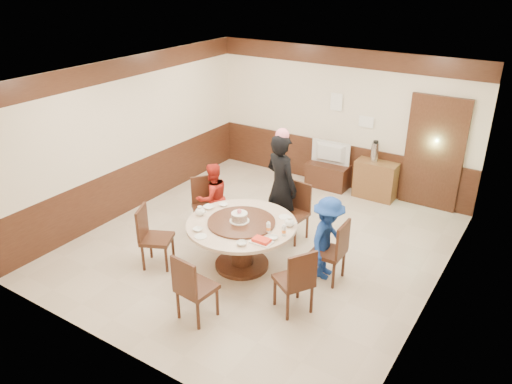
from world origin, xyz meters
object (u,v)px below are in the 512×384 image
Objects in this scene: birthday_cake at (239,217)px; side_cabinet at (376,180)px; person_standing at (281,186)px; person_blue at (328,238)px; person_red at (213,198)px; television at (329,153)px; shrimp_platter at (262,241)px; banquet_table at (242,236)px; tv_stand at (328,175)px; thermos at (375,152)px.

birthday_cake reaches higher than side_cabinet.
person_blue is (1.19, -0.71, -0.27)m from person_standing.
television is (0.87, 2.76, 0.12)m from person_red.
person_blue is 4.25× the size of shrimp_platter.
banquet_table is at bearing -103.37° from side_cabinet.
birthday_cake is (-1.22, -0.48, 0.21)m from person_blue.
tv_stand is (0.87, 2.76, -0.37)m from person_red.
television is 1.02× the size of side_cabinet.
person_standing is 1.41m from person_blue.
person_red is 1.45× the size of tv_stand.
tv_stand is (-1.37, 2.97, -0.39)m from person_blue.
television is (-0.74, 3.76, -0.04)m from shrimp_platter.
person_red is 1.26m from birthday_cake.
shrimp_platter reaches higher than banquet_table.
person_red is at bearing 69.22° from television.
television reaches higher than shrimp_platter.
person_blue reaches higher than thermos.
shrimp_platter is (-0.64, -0.78, 0.14)m from person_blue.
birthday_cake is at bearing -102.53° from thermos.
birthday_cake is at bearing 107.94° from person_standing.
banquet_table is 1.29× the size of person_blue.
person_blue is 3.28m from television.
thermos reaches higher than birthday_cake.
banquet_table is 2.03× the size of television.
person_red is 2.26m from person_blue.
person_red is 1.55× the size of side_cabinet.
person_blue is 1.02m from shrimp_platter.
banquet_table is 3.45m from tv_stand.
person_standing is at bearing -85.41° from tv_stand.
thermos is (0.75, 2.30, 0.03)m from person_standing.
banquet_table is at bearing -86.95° from tv_stand.
tv_stand is (-0.18, 3.43, -0.28)m from banquet_table.
tv_stand is 0.48m from television.
thermos is at bearing 77.81° from banquet_table.
side_cabinet is (1.88, 2.79, -0.24)m from person_red.
television is 0.95m from thermos.
person_red is 3.37m from side_cabinet.
thermos reaches higher than shrimp_platter.
side_cabinet is (1.01, 0.03, 0.12)m from tv_stand.
person_red is at bearing -124.00° from side_cabinet.
person_blue reaches higher than tv_stand.
person_red is (-1.06, -0.49, -0.29)m from person_standing.
thermos is (0.93, 0.03, 0.21)m from television.
person_blue reaches higher than television.
person_standing is 6.03× the size of shrimp_platter.
shrimp_platter is 0.38× the size of side_cabinet.
side_cabinet is at bearing 1.71° from tv_stand.
person_red is 1.52× the size of television.
thermos is (0.19, 3.79, 0.16)m from shrimp_platter.
shrimp_platter is (0.56, -1.49, -0.13)m from person_standing.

